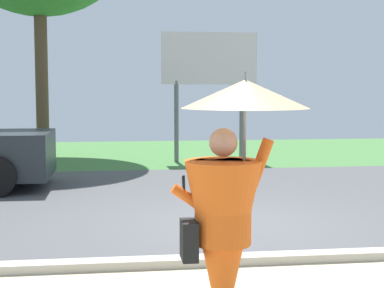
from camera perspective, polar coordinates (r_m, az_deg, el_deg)
name	(u,v)px	position (r m, az deg, el deg)	size (l,w,h in m)	color
ground_plane	(201,193)	(11.82, 0.82, -4.65)	(40.00, 22.00, 0.20)	#4C4C4F
monk_pedestrian	(228,206)	(4.66, 3.43, -5.92)	(1.07, 0.99, 2.13)	#E55B19
roadside_billboard	(209,68)	(16.33, 1.66, 7.26)	(2.60, 0.12, 3.50)	slate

